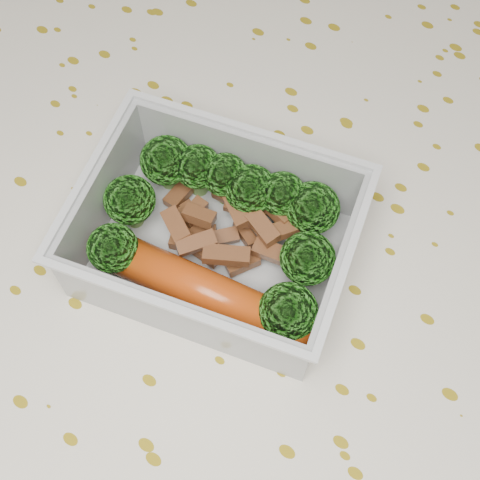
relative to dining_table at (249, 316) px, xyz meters
The scene contains 7 objects.
ground_plane 0.67m from the dining_table, ahead, with size 4.00×4.00×0.00m, color olive.
dining_table is the anchor object (origin of this frame).
tablecloth 0.05m from the dining_table, ahead, with size 1.46×0.96×0.19m.
lunch_container 0.11m from the dining_table, 165.53° to the right, with size 0.18×0.16×0.06m.
broccoli_florets 0.12m from the dining_table, 155.47° to the left, with size 0.15×0.12×0.04m.
meat_pile 0.11m from the dining_table, 167.09° to the left, with size 0.09×0.07×0.03m.
sausage 0.12m from the dining_table, 106.03° to the right, with size 0.14×0.04×0.03m.
Camera 1 is at (0.09, -0.15, 1.13)m, focal length 50.00 mm.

